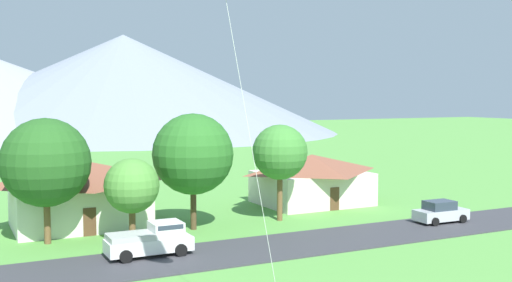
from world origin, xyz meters
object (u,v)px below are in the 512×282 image
Objects in this scene: parked_car_silver_mid_west at (440,212)px; tree_near_left at (280,153)px; pickup_truck_white_west_side at (151,239)px; house_left_center at (312,178)px; tree_left_of_center at (46,163)px; house_leftmost at (80,192)px; tree_near_right at (193,154)px; tree_right_of_center at (132,186)px.

tree_near_left is at bearing 148.43° from parked_car_silver_mid_west.
tree_near_left is at bearing 26.28° from pickup_truck_white_west_side.
tree_left_of_center is (-23.78, -5.16, 3.11)m from house_left_center.
house_leftmost is 9.19m from tree_near_right.
tree_near_right reaches higher than house_leftmost.
tree_right_of_center is at bearing -159.65° from tree_near_right.
parked_car_silver_mid_west is (22.94, -4.58, -2.94)m from tree_right_of_center.
pickup_truck_white_west_side is at bearing -78.36° from house_leftmost.
tree_near_left is 0.89× the size of tree_near_right.
tree_near_left is 13.22m from parked_car_silver_mid_west.
tree_left_of_center is at bearing 157.78° from tree_right_of_center.
house_left_center is 1.19× the size of tree_left_of_center.
house_left_center is 8.78m from tree_near_left.
pickup_truck_white_west_side is (5.21, -6.28, -4.38)m from tree_left_of_center.
tree_right_of_center is (5.17, -2.11, -1.63)m from tree_left_of_center.
tree_near_right is at bearing 50.11° from pickup_truck_white_west_side.
tree_right_of_center is at bearing -158.66° from house_left_center.
tree_near_right is 9.09m from pickup_truck_white_west_side.
tree_near_right is at bearing -179.76° from tree_near_left.
house_left_center is at bearing 110.08° from parked_car_silver_mid_west.
house_left_center is 20.03m from tree_right_of_center.
tree_right_of_center is 1.09× the size of pickup_truck_white_west_side.
house_left_center is 1.16× the size of tree_near_right.
tree_left_of_center is 1.62× the size of pickup_truck_white_west_side.
tree_near_right is at bearing 160.06° from parked_car_silver_mid_west.
tree_near_left is 1.46× the size of pickup_truck_white_west_side.
tree_left_of_center is at bearing -167.76° from house_left_center.
tree_left_of_center is (-17.53, 0.19, 0.05)m from tree_near_left.
tree_left_of_center is 1.97× the size of parked_car_silver_mid_west.
house_left_center is 14.90m from tree_near_right.
tree_near_right is at bearing -1.25° from tree_left_of_center.
house_leftmost is 11.15m from pickup_truck_white_west_side.
tree_near_right is 1.65× the size of pickup_truck_white_west_side.
pickup_truck_white_west_side is at bearing -89.52° from tree_right_of_center.
house_leftmost is 20.81m from house_left_center.
tree_near_left reaches higher than tree_right_of_center.
tree_left_of_center is 9.26m from pickup_truck_white_west_side.
parked_car_silver_mid_west is (17.85, -6.47, -4.71)m from tree_near_right.
house_left_center reaches higher than pickup_truck_white_west_side.
tree_near_left is at bearing -0.63° from tree_left_of_center.
tree_left_of_center reaches higher than house_leftmost.
house_leftmost is at bearing 101.64° from pickup_truck_white_west_side.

